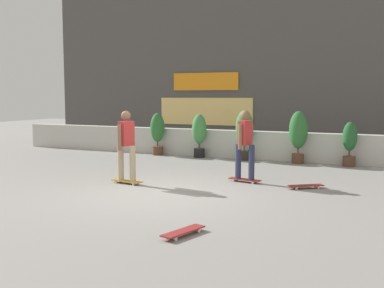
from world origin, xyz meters
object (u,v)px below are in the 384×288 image
at_px(skater_foreground, 126,144).
at_px(potted_plant_2, 244,131).
at_px(potted_plant_0, 157,131).
at_px(potted_plant_4, 350,142).
at_px(skateboard_aside, 183,231).
at_px(potted_plant_3, 298,133).
at_px(skater_far_left, 245,143).
at_px(potted_plant_1, 199,133).
at_px(skateboard_near_camera, 306,186).

bearing_deg(skater_foreground, potted_plant_2, 76.13).
relative_size(potted_plant_0, potted_plant_4, 1.12).
bearing_deg(skateboard_aside, potted_plant_3, 90.20).
bearing_deg(skater_far_left, potted_plant_0, 140.16).
distance_m(potted_plant_1, skater_far_left, 4.56).
xyz_separation_m(potted_plant_4, skateboard_aside, (-1.45, -8.04, -0.65)).
relative_size(potted_plant_2, potted_plant_3, 1.01).
xyz_separation_m(potted_plant_2, skater_foreground, (-1.22, -4.95, 0.01)).
bearing_deg(potted_plant_0, potted_plant_1, 0.00).
height_order(potted_plant_1, skateboard_near_camera, potted_plant_1).
height_order(potted_plant_1, skater_foreground, skater_foreground).
relative_size(potted_plant_4, skater_far_left, 0.76).
bearing_deg(skater_foreground, potted_plant_4, 48.36).
relative_size(skater_foreground, skater_far_left, 1.00).
xyz_separation_m(skater_far_left, skateboard_aside, (0.52, -4.42, -0.88)).
xyz_separation_m(potted_plant_0, skater_far_left, (4.34, -3.62, 0.11)).
height_order(potted_plant_0, skater_foreground, skater_foreground).
xyz_separation_m(potted_plant_2, skater_far_left, (1.21, -3.62, 0.01)).
height_order(potted_plant_0, potted_plant_4, potted_plant_0).
bearing_deg(skateboard_aside, potted_plant_4, 79.76).
relative_size(potted_plant_3, potted_plant_4, 1.22).
relative_size(potted_plant_2, skater_foreground, 0.94).
relative_size(skateboard_near_camera, skateboard_aside, 0.92).
bearing_deg(skater_far_left, potted_plant_2, 108.48).
bearing_deg(skateboard_aside, potted_plant_0, 121.10).
bearing_deg(potted_plant_3, skater_far_left, -97.68).
distance_m(skateboard_near_camera, skateboard_aside, 4.37).
relative_size(potted_plant_0, skater_far_left, 0.85).
bearing_deg(potted_plant_2, skateboard_near_camera, -54.67).
bearing_deg(potted_plant_3, skateboard_near_camera, -75.46).
bearing_deg(potted_plant_4, potted_plant_3, 180.00).
relative_size(potted_plant_4, skater_foreground, 0.76).
relative_size(potted_plant_2, skateboard_aside, 1.93).
bearing_deg(skater_far_left, skater_foreground, -151.31).
relative_size(skater_far_left, skateboard_aside, 2.06).
xyz_separation_m(potted_plant_0, skater_foreground, (1.91, -4.95, 0.11)).
xyz_separation_m(potted_plant_1, skater_far_left, (2.77, -3.62, 0.12)).
bearing_deg(potted_plant_4, potted_plant_2, 180.00).
xyz_separation_m(skater_far_left, skateboard_near_camera, (1.47, -0.16, -0.88)).
distance_m(potted_plant_0, skater_foreground, 5.30).
xyz_separation_m(potted_plant_2, skateboard_aside, (1.72, -8.04, -0.87)).
distance_m(potted_plant_1, skater_foreground, 4.96).
height_order(potted_plant_2, skateboard_aside, potted_plant_2).
height_order(potted_plant_2, potted_plant_3, potted_plant_2).
relative_size(potted_plant_0, potted_plant_3, 0.92).
xyz_separation_m(potted_plant_3, skateboard_near_camera, (0.98, -3.77, -0.86)).
relative_size(skater_foreground, skateboard_near_camera, 2.24).
distance_m(potted_plant_4, skater_far_left, 4.12).
relative_size(potted_plant_1, skater_far_left, 0.84).
xyz_separation_m(potted_plant_1, potted_plant_2, (1.56, 0.00, 0.11)).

